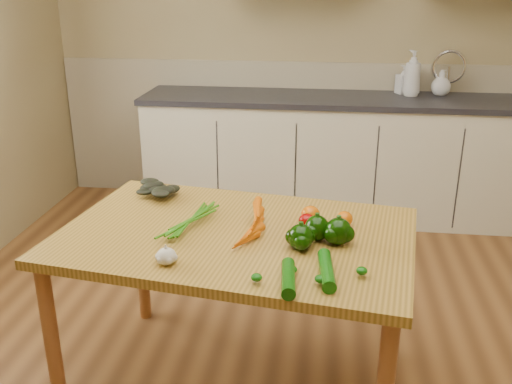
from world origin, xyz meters
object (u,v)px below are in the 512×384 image
object	(u,v)px
soap_bottle_a	(413,73)
carrot_bunch	(233,223)
pepper_a	(317,228)
pepper_b	(338,231)
table	(236,250)
tomato_b	(310,214)
garlic_bulb	(166,256)
tomato_c	(344,219)
pepper_c	(301,237)
tomato_a	(307,221)
soap_bottle_b	(404,80)
leafy_greens	(155,187)
zucchini_b	(288,278)
soap_bottle_c	(441,83)
zucchini_a	(327,270)

from	to	relation	value
soap_bottle_a	carrot_bunch	size ratio (longest dim) A/B	1.24
pepper_a	pepper_b	bearing A→B (deg)	-18.60
table	tomato_b	bearing A→B (deg)	33.19
garlic_bulb	tomato_c	xyz separation A→B (m)	(0.63, 0.42, 0.00)
table	pepper_a	distance (m)	0.35
table	tomato_c	world-z (taller)	tomato_c
tomato_b	pepper_c	bearing A→B (deg)	-95.89
soap_bottle_a	tomato_c	xyz separation A→B (m)	(-0.50, -2.05, -0.28)
tomato_a	pepper_c	bearing A→B (deg)	-94.43
pepper_b	tomato_b	xyz separation A→B (m)	(-0.11, 0.19, -0.02)
pepper_a	tomato_a	bearing A→B (deg)	113.31
table	carrot_bunch	distance (m)	0.12
soap_bottle_b	leafy_greens	world-z (taller)	soap_bottle_b
garlic_bulb	tomato_c	distance (m)	0.76
soap_bottle_a	zucchini_b	distance (m)	2.67
tomato_b	zucchini_b	xyz separation A→B (m)	(-0.05, -0.53, -0.01)
leafy_greens	tomato_b	distance (m)	0.75
soap_bottle_c	table	bearing A→B (deg)	124.61
soap_bottle_a	zucchini_a	distance (m)	2.57
table	tomato_c	distance (m)	0.46
table	zucchini_b	bearing A→B (deg)	-50.12
leafy_greens	carrot_bunch	bearing A→B (deg)	-37.17
table	soap_bottle_c	xyz separation A→B (m)	(1.15, 2.21, 0.32)
tomato_a	zucchini_b	world-z (taller)	tomato_a
carrot_bunch	leafy_greens	xyz separation A→B (m)	(-0.42, 0.32, 0.01)
pepper_c	tomato_b	distance (m)	0.26
table	soap_bottle_b	xyz separation A→B (m)	(0.89, 2.24, 0.34)
table	soap_bottle_c	distance (m)	2.51
soap_bottle_a	tomato_c	world-z (taller)	soap_bottle_a
carrot_bunch	tomato_b	distance (m)	0.33
soap_bottle_a	pepper_b	bearing A→B (deg)	47.50
leafy_greens	soap_bottle_b	bearing A→B (deg)	55.45
leafy_greens	pepper_c	size ratio (longest dim) A/B	2.04
pepper_b	tomato_a	size ratio (longest dim) A/B	1.50
soap_bottle_b	carrot_bunch	world-z (taller)	soap_bottle_b
soap_bottle_b	pepper_a	distance (m)	2.35
soap_bottle_a	soap_bottle_b	world-z (taller)	soap_bottle_a
table	soap_bottle_c	size ratio (longest dim) A/B	8.38
pepper_a	tomato_b	bearing A→B (deg)	100.84
table	garlic_bulb	world-z (taller)	garlic_bulb
soap_bottle_a	pepper_b	distance (m)	2.30
soap_bottle_c	garlic_bulb	distance (m)	2.86
tomato_c	tomato_b	bearing A→B (deg)	171.60
pepper_c	soap_bottle_b	bearing A→B (deg)	75.31
soap_bottle_a	pepper_a	distance (m)	2.29
soap_bottle_a	leafy_greens	size ratio (longest dim) A/B	1.61
tomato_c	pepper_c	bearing A→B (deg)	-125.14
garlic_bulb	pepper_b	bearing A→B (deg)	22.04
pepper_b	soap_bottle_a	bearing A→B (deg)	76.61
pepper_a	zucchini_a	distance (m)	0.30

